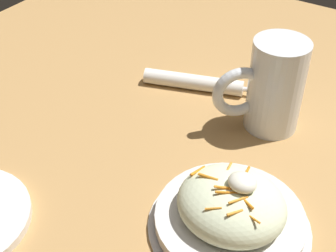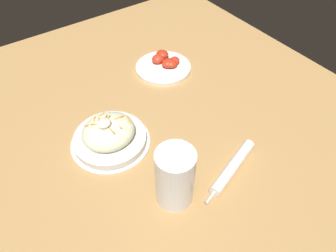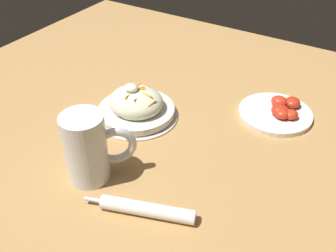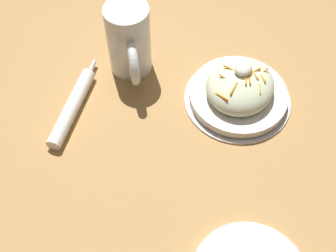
% 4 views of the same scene
% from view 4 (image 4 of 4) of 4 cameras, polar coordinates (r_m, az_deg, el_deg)
% --- Properties ---
extents(ground_plane, '(1.43, 1.43, 0.00)m').
position_cam_4_polar(ground_plane, '(0.88, 4.44, 1.80)').
color(ground_plane, '#B2844C').
extents(salad_plate, '(0.22, 0.22, 0.10)m').
position_cam_4_polar(salad_plate, '(0.89, 9.34, 4.60)').
color(salad_plate, silver).
rests_on(salad_plate, ground_plane).
extents(beer_mug, '(0.13, 0.13, 0.16)m').
position_cam_4_polar(beer_mug, '(0.91, -5.13, 10.88)').
color(beer_mug, white).
rests_on(beer_mug, ground_plane).
extents(napkin_roll, '(0.22, 0.09, 0.03)m').
position_cam_4_polar(napkin_roll, '(0.89, -12.50, 2.48)').
color(napkin_roll, white).
rests_on(napkin_roll, ground_plane).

